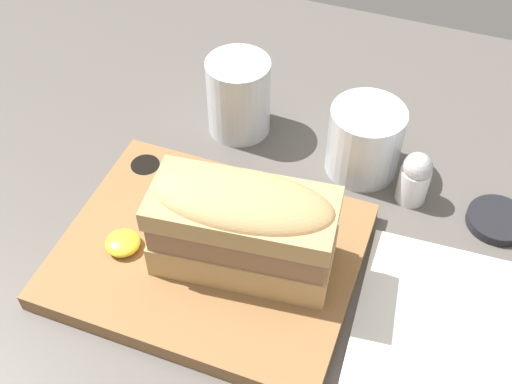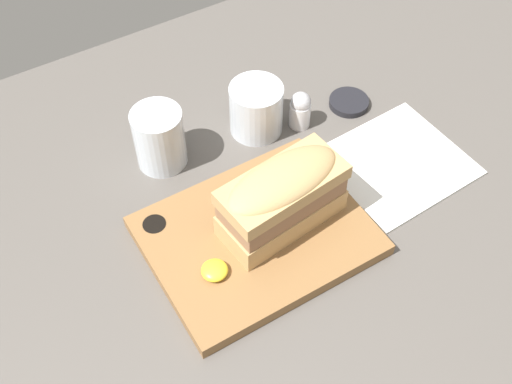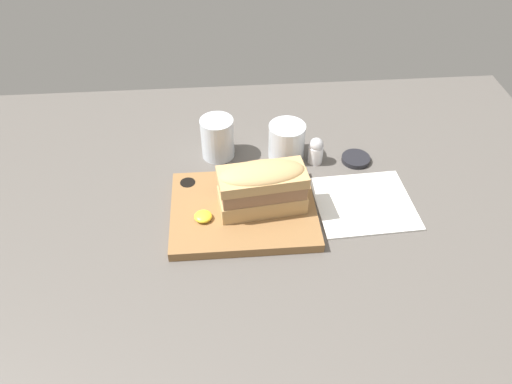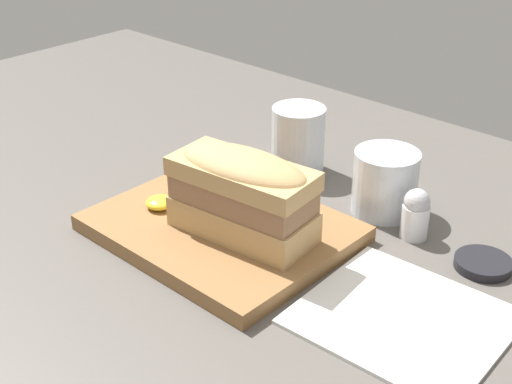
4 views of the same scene
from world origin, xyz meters
The scene contains 9 objects.
dining_table centered at (0.00, 0.00, 1.00)cm, with size 153.45×109.89×2.00cm.
serving_board centered at (3.82, 5.82, 2.97)cm, with size 28.33×22.45×1.98cm.
sandwich centered at (7.56, 5.59, 9.34)cm, with size 17.23×9.21×10.06cm.
mustard_dollop centered at (-3.91, 3.03, 4.61)cm, with size 3.40×3.40×1.36cm.
water_glass centered at (-0.57, 25.13, 6.05)cm, with size 7.30×7.30×9.32cm.
wine_glass centered at (14.62, 23.64, 5.84)cm, with size 8.06×8.06×8.06cm.
napkin centered at (28.43, 6.67, 2.20)cm, with size 20.06×18.44×0.40cm.
salt_shaker centered at (20.74, 20.90, 5.13)cm, with size 3.24×3.24×6.25cm.
condiment_dish centered at (29.87, 20.45, 2.54)cm, with size 6.28×6.28×1.07cm.
Camera 4 is at (55.76, -44.41, 46.37)cm, focal length 50.00 mm.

